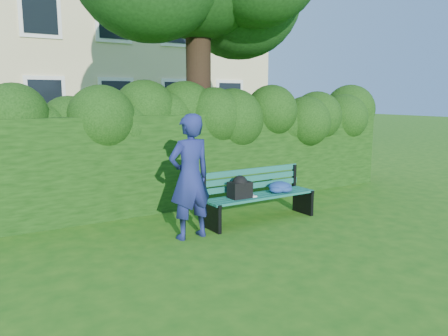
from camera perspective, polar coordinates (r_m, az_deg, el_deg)
ground at (r=7.07m, az=2.56°, el=-8.30°), size 80.00×80.00×0.00m
apartment_building at (r=20.29m, az=-21.44°, el=19.72°), size 16.00×8.08×12.00m
hedge at (r=8.74m, az=-5.48°, el=1.14°), size 10.00×1.00×1.80m
park_bench at (r=7.59m, az=4.78°, el=-3.14°), size 2.07×0.59×0.89m
man_reading at (r=6.57m, az=-4.48°, el=-1.17°), size 0.72×0.50×1.90m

